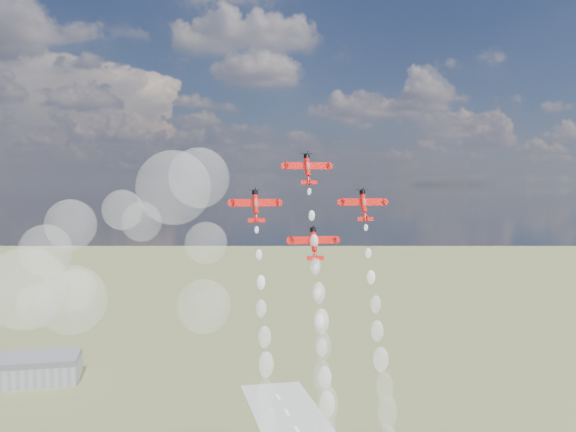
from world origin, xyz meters
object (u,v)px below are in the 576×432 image
(plane_slot, at_px, (314,243))
(plane_right, at_px, (364,205))
(plane_lead, at_px, (308,168))
(plane_left, at_px, (256,205))
(hangar, at_px, (28,369))

(plane_slot, bearing_deg, plane_right, 12.83)
(plane_lead, relative_size, plane_left, 1.00)
(plane_left, height_order, plane_right, same)
(hangar, height_order, plane_left, plane_left)
(plane_lead, height_order, plane_left, plane_lead)
(plane_left, bearing_deg, plane_right, 0.00)
(plane_left, relative_size, plane_slot, 1.00)
(plane_left, xyz_separation_m, plane_right, (28.83, 0.00, 0.00))
(plane_left, relative_size, plane_right, 1.00)
(hangar, relative_size, plane_right, 4.11)
(plane_slot, bearing_deg, hangar, 120.07)
(plane_right, relative_size, plane_slot, 1.00)
(plane_right, distance_m, plane_slot, 17.60)
(plane_lead, relative_size, plane_right, 1.00)
(plane_slot, bearing_deg, plane_lead, 90.00)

